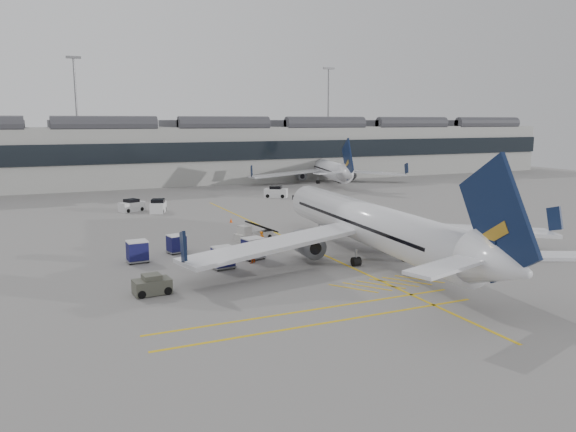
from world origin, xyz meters
name	(u,v)px	position (x,y,z in m)	size (l,w,h in m)	color
ground	(233,276)	(0.00, 0.00, 0.00)	(220.00, 220.00, 0.00)	gray
terminal	(112,153)	(0.00, 71.93, 6.14)	(200.00, 20.45, 12.40)	#9E9E99
light_masts	(93,110)	(-1.67, 86.00, 14.49)	(113.00, 0.60, 25.45)	slate
apron_markings	(293,241)	(10.00, 10.00, 0.01)	(0.25, 60.00, 0.01)	gold
airliner_main	(372,225)	(13.19, 0.13, 3.05)	(35.68, 39.10, 10.39)	white
airliner_far	(327,169)	(39.47, 57.53, 2.74)	(31.20, 34.48, 9.32)	white
belt_loader	(253,234)	(6.41, 12.30, 0.58)	(5.04, 2.53, 2.00)	#B8B5AF
baggage_cart_a	(223,257)	(0.00, 2.42, 1.01)	(1.96, 1.69, 1.89)	gray
baggage_cart_b	(253,248)	(3.45, 4.46, 1.04)	(2.11, 1.85, 1.95)	gray
baggage_cart_c	(176,243)	(-2.26, 9.58, 0.94)	(1.91, 1.68, 1.75)	gray
baggage_cart_d	(137,251)	(-6.19, 7.49, 1.04)	(1.92, 1.62, 1.94)	gray
ramp_agent_a	(262,241)	(5.56, 7.57, 0.90)	(0.66, 0.43, 1.80)	orange
ramp_agent_b	(251,254)	(2.82, 3.18, 0.79)	(0.77, 0.60, 1.59)	#E7500C
pushback_tug	(152,285)	(-6.80, -2.21, 0.65)	(2.70, 1.79, 1.45)	#525347
safety_cone_nose	(231,220)	(7.54, 22.77, 0.27)	(0.38, 0.38, 0.53)	#F24C0A
safety_cone_engine	(305,239)	(10.92, 9.16, 0.23)	(0.34, 0.34, 0.47)	#F24C0A
service_van_left	(132,206)	(-2.11, 36.54, 0.76)	(3.69, 2.92, 1.70)	silver
service_van_mid	(158,206)	(1.02, 34.15, 0.81)	(2.87, 3.91, 1.81)	silver
service_van_right	(276,192)	(21.45, 41.40, 0.84)	(4.04, 3.49, 1.87)	silver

